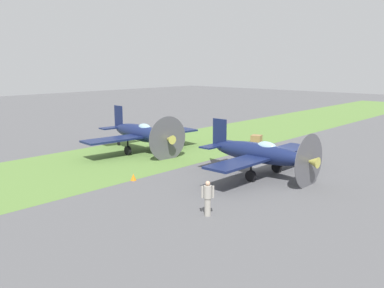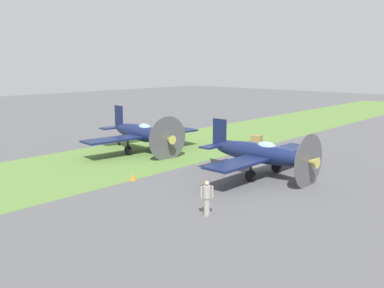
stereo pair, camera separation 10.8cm
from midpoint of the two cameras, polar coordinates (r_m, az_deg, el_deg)
ground_plane at (r=29.40m, az=10.67°, el=-3.53°), size 160.00×160.00×0.00m
grass_verge at (r=35.90m, az=-3.78°, el=-0.74°), size 120.00×11.00×0.01m
airplane_lead at (r=27.52m, az=9.33°, el=-1.25°), size 10.05×8.00×3.60m
airplane_wingman at (r=34.89m, az=-6.79°, el=1.47°), size 10.55×8.38×3.74m
ground_crew_chief at (r=20.26m, az=2.18°, el=-7.27°), size 0.47×0.49×1.73m
fuel_drum at (r=35.58m, az=4.56°, el=-0.13°), size 0.60×0.60×0.90m
supply_crate at (r=39.69m, az=8.86°, el=0.73°), size 1.11×1.11×0.64m
runway_marker_cone at (r=26.65m, az=-7.88°, el=-4.46°), size 0.36×0.36×0.44m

